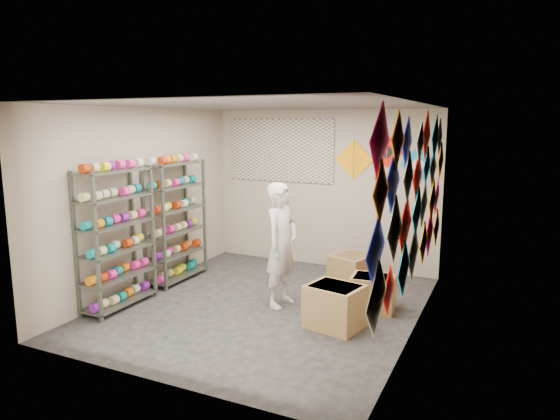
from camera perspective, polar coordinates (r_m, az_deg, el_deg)
The scene contains 12 objects.
ground at distance 6.98m, azimuth -1.82°, elevation -10.90°, with size 4.50×4.50×0.00m, color black.
room_walls at distance 6.57m, azimuth -1.90°, elevation 2.61°, with size 4.50×4.50×4.50m.
shelf_rack_front at distance 7.03m, azimuth -18.18°, elevation -3.15°, with size 0.40×1.10×1.90m, color #4C5147.
shelf_rack_back at distance 8.00m, azimuth -11.82°, elevation -1.31°, with size 0.40×1.10×1.90m, color #4C5147.
string_spools at distance 7.49m, azimuth -14.82°, elevation -1.46°, with size 0.12×2.36×0.12m.
kite_wall_display at distance 5.92m, azimuth 15.26°, elevation 1.10°, with size 0.06×4.27×2.04m.
back_wall_kites at distance 8.29m, azimuth 11.69°, elevation 5.69°, with size 1.68×0.02×0.75m.
poster at distance 8.89m, azimuth 0.03°, elevation 6.84°, with size 2.00×0.01×1.10m, color #4D4597.
shopkeeper at distance 6.78m, azimuth 0.18°, elevation -4.00°, with size 0.47×0.66×1.70m, color beige.
carton_a at distance 6.25m, azimuth 6.28°, elevation -10.89°, with size 0.64×0.53×0.53m, color olive.
carton_b at distance 6.88m, azimuth 10.53°, elevation -9.32°, with size 0.57×0.46×0.46m, color olive.
carton_c at distance 7.73m, azimuth 8.17°, elevation -6.92°, with size 0.53×0.58×0.51m, color olive.
Camera 1 is at (2.96, -5.81, 2.49)m, focal length 32.00 mm.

